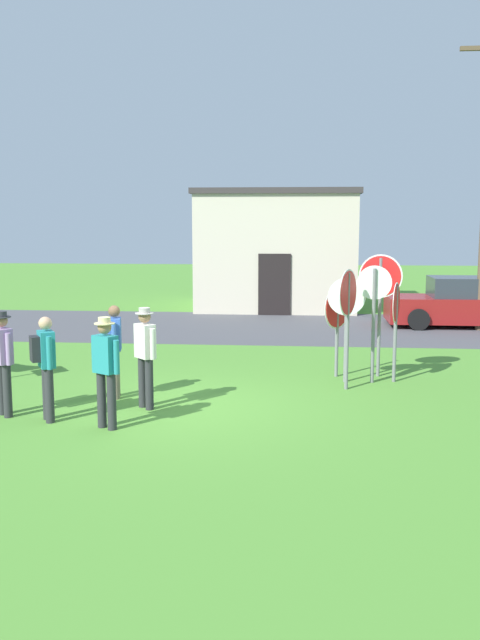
{
  "coord_description": "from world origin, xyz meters",
  "views": [
    {
      "loc": [
        2.15,
        -11.32,
        3.17
      ],
      "look_at": [
        1.0,
        1.66,
        1.3
      ],
      "focal_mm": 38.51,
      "sensor_mm": 36.0,
      "label": 1
    }
  ],
  "objects_px": {
    "parked_car_on_street": "(461,304)",
    "stop_sign_tallest": "(348,307)",
    "person_on_left": "(115,346)",
    "stop_sign_rear_right": "(380,292)",
    "person_near_signs": "(3,357)",
    "person_in_blue": "(45,361)",
    "person_with_sunhat": "(145,352)",
    "person_holding_notes": "(106,366)",
    "stop_sign_leaning_left": "(374,305)",
    "stop_sign_rear_left": "(337,316)",
    "stop_sign_leaning_right": "(346,311)",
    "stop_sign_center_cluster": "(396,314)"
  },
  "relations": [
    {
      "from": "parked_car_on_street",
      "to": "stop_sign_tallest",
      "type": "xyz_separation_m",
      "value": [
        -3.98,
        -8.35,
        0.9
      ]
    },
    {
      "from": "stop_sign_tallest",
      "to": "person_on_left",
      "type": "distance_m",
      "value": 4.37
    },
    {
      "from": "stop_sign_tallest",
      "to": "stop_sign_rear_right",
      "type": "height_order",
      "value": "stop_sign_rear_right"
    },
    {
      "from": "person_near_signs",
      "to": "person_in_blue",
      "type": "distance_m",
      "value": 0.83
    },
    {
      "from": "person_with_sunhat",
      "to": "person_holding_notes",
      "type": "height_order",
      "value": "same"
    },
    {
      "from": "person_on_left",
      "to": "stop_sign_rear_right",
      "type": "bearing_deg",
      "value": 23.93
    },
    {
      "from": "stop_sign_leaning_left",
      "to": "person_near_signs",
      "type": "bearing_deg",
      "value": -155.24
    },
    {
      "from": "stop_sign_tallest",
      "to": "person_on_left",
      "type": "height_order",
      "value": "stop_sign_tallest"
    },
    {
      "from": "stop_sign_rear_left",
      "to": "person_on_left",
      "type": "relative_size",
      "value": 1.11
    },
    {
      "from": "stop_sign_tallest",
      "to": "person_with_sunhat",
      "type": "distance_m",
      "value": 3.93
    },
    {
      "from": "person_with_sunhat",
      "to": "person_holding_notes",
      "type": "relative_size",
      "value": 1.0
    },
    {
      "from": "person_holding_notes",
      "to": "person_on_left",
      "type": "distance_m",
      "value": 1.89
    },
    {
      "from": "stop_sign_tallest",
      "to": "person_in_blue",
      "type": "height_order",
      "value": "stop_sign_tallest"
    },
    {
      "from": "parked_car_on_street",
      "to": "person_near_signs",
      "type": "height_order",
      "value": "person_near_signs"
    },
    {
      "from": "stop_sign_leaning_left",
      "to": "stop_sign_rear_right",
      "type": "relative_size",
      "value": 0.93
    },
    {
      "from": "stop_sign_tallest",
      "to": "person_with_sunhat",
      "type": "xyz_separation_m",
      "value": [
        -3.5,
        -1.67,
        -0.6
      ]
    },
    {
      "from": "stop_sign_tallest",
      "to": "stop_sign_leaning_right",
      "type": "bearing_deg",
      "value": 88.74
    },
    {
      "from": "parked_car_on_street",
      "to": "stop_sign_rear_left",
      "type": "xyz_separation_m",
      "value": [
        -4.11,
        -7.27,
        0.58
      ]
    },
    {
      "from": "stop_sign_tallest",
      "to": "stop_sign_rear_left",
      "type": "xyz_separation_m",
      "value": [
        -0.13,
        1.08,
        -0.32
      ]
    },
    {
      "from": "stop_sign_leaning_left",
      "to": "parked_car_on_street",
      "type": "bearing_deg",
      "value": 66.23
    },
    {
      "from": "stop_sign_tallest",
      "to": "person_in_blue",
      "type": "distance_m",
      "value": 5.57
    },
    {
      "from": "person_near_signs",
      "to": "person_holding_notes",
      "type": "xyz_separation_m",
      "value": [
        1.86,
        -0.53,
        0.0
      ]
    },
    {
      "from": "person_with_sunhat",
      "to": "person_holding_notes",
      "type": "distance_m",
      "value": 1.24
    },
    {
      "from": "person_in_blue",
      "to": "stop_sign_leaning_left",
      "type": "bearing_deg",
      "value": 29.7
    },
    {
      "from": "stop_sign_rear_right",
      "to": "parked_car_on_street",
      "type": "bearing_deg",
      "value": 65.6
    },
    {
      "from": "stop_sign_tallest",
      "to": "person_on_left",
      "type": "bearing_deg",
      "value": -166.5
    },
    {
      "from": "stop_sign_leaning_left",
      "to": "stop_sign_tallest",
      "type": "distance_m",
      "value": 0.77
    },
    {
      "from": "person_with_sunhat",
      "to": "person_on_left",
      "type": "xyz_separation_m",
      "value": [
        -0.71,
        0.66,
        -0.03
      ]
    },
    {
      "from": "parked_car_on_street",
      "to": "person_with_sunhat",
      "type": "relative_size",
      "value": 2.48
    },
    {
      "from": "stop_sign_rear_left",
      "to": "person_on_left",
      "type": "height_order",
      "value": "stop_sign_rear_left"
    },
    {
      "from": "person_with_sunhat",
      "to": "person_in_blue",
      "type": "height_order",
      "value": "person_with_sunhat"
    },
    {
      "from": "parked_car_on_street",
      "to": "stop_sign_tallest",
      "type": "bearing_deg",
      "value": -115.46
    },
    {
      "from": "stop_sign_rear_right",
      "to": "person_in_blue",
      "type": "relative_size",
      "value": 1.49
    },
    {
      "from": "stop_sign_tallest",
      "to": "stop_sign_rear_right",
      "type": "relative_size",
      "value": 0.91
    },
    {
      "from": "stop_sign_leaning_left",
      "to": "person_holding_notes",
      "type": "xyz_separation_m",
      "value": [
        -4.38,
        -3.41,
        -0.58
      ]
    },
    {
      "from": "parked_car_on_street",
      "to": "person_on_left",
      "type": "xyz_separation_m",
      "value": [
        -8.19,
        -9.36,
        0.26
      ]
    },
    {
      "from": "stop_sign_rear_left",
      "to": "person_in_blue",
      "type": "xyz_separation_m",
      "value": [
        -4.78,
        -3.64,
        -0.29
      ]
    },
    {
      "from": "stop_sign_rear_right",
      "to": "person_holding_notes",
      "type": "distance_m",
      "value": 6.15
    },
    {
      "from": "stop_sign_rear_right",
      "to": "person_with_sunhat",
      "type": "relative_size",
      "value": 1.45
    },
    {
      "from": "stop_sign_leaning_right",
      "to": "person_near_signs",
      "type": "bearing_deg",
      "value": -152.76
    },
    {
      "from": "stop_sign_rear_left",
      "to": "stop_sign_rear_right",
      "type": "bearing_deg",
      "value": 6.61
    },
    {
      "from": "stop_sign_rear_left",
      "to": "person_on_left",
      "type": "bearing_deg",
      "value": -152.85
    },
    {
      "from": "person_on_left",
      "to": "parked_car_on_street",
      "type": "bearing_deg",
      "value": 48.83
    },
    {
      "from": "person_in_blue",
      "to": "stop_sign_rear_right",
      "type": "bearing_deg",
      "value": 33.58
    },
    {
      "from": "person_holding_notes",
      "to": "person_on_left",
      "type": "bearing_deg",
      "value": 101.08
    },
    {
      "from": "person_on_left",
      "to": "person_in_blue",
      "type": "relative_size",
      "value": 1.0
    },
    {
      "from": "person_with_sunhat",
      "to": "stop_sign_center_cluster",
      "type": "bearing_deg",
      "value": 27.89
    },
    {
      "from": "stop_sign_leaning_left",
      "to": "stop_sign_leaning_right",
      "type": "distance_m",
      "value": 0.55
    },
    {
      "from": "stop_sign_rear_left",
      "to": "stop_sign_leaning_right",
      "type": "distance_m",
      "value": 0.51
    },
    {
      "from": "parked_car_on_street",
      "to": "stop_sign_leaning_left",
      "type": "relative_size",
      "value": 1.85
    }
  ]
}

